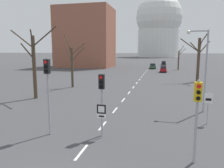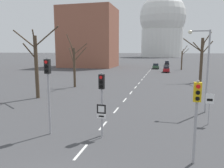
{
  "view_description": "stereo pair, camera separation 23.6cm",
  "coord_description": "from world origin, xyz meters",
  "px_view_note": "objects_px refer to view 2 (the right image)",
  "views": [
    {
      "loc": [
        4.34,
        -6.83,
        5.76
      ],
      "look_at": [
        1.18,
        6.78,
        3.58
      ],
      "focal_mm": 35.0,
      "sensor_mm": 36.0,
      "label": 1
    },
    {
      "loc": [
        4.57,
        -6.78,
        5.76
      ],
      "look_at": [
        1.18,
        6.78,
        3.58
      ],
      "focal_mm": 35.0,
      "sensor_mm": 36.0,
      "label": 2
    }
  ],
  "objects_px": {
    "route_sign_post": "(101,115)",
    "speed_limit_sign": "(209,103)",
    "traffic_signal_near_right": "(197,106)",
    "street_lamp_right": "(204,62)",
    "sedan_near_left": "(156,66)",
    "traffic_signal_near_left": "(48,82)",
    "sedan_near_right": "(167,63)",
    "traffic_signal_centre_tall": "(102,92)",
    "sedan_mid_centre": "(166,69)"
  },
  "relations": [
    {
      "from": "street_lamp_right",
      "to": "speed_limit_sign",
      "type": "bearing_deg",
      "value": -89.41
    },
    {
      "from": "traffic_signal_near_left",
      "to": "sedan_near_right",
      "type": "distance_m",
      "value": 73.0
    },
    {
      "from": "traffic_signal_near_left",
      "to": "speed_limit_sign",
      "type": "distance_m",
      "value": 12.11
    },
    {
      "from": "traffic_signal_centre_tall",
      "to": "street_lamp_right",
      "type": "xyz_separation_m",
      "value": [
        7.36,
        7.77,
        1.65
      ]
    },
    {
      "from": "traffic_signal_near_left",
      "to": "speed_limit_sign",
      "type": "bearing_deg",
      "value": 23.29
    },
    {
      "from": "route_sign_post",
      "to": "street_lamp_right",
      "type": "bearing_deg",
      "value": 48.21
    },
    {
      "from": "traffic_signal_centre_tall",
      "to": "speed_limit_sign",
      "type": "relative_size",
      "value": 1.72
    },
    {
      "from": "traffic_signal_near_left",
      "to": "street_lamp_right",
      "type": "bearing_deg",
      "value": 37.29
    },
    {
      "from": "route_sign_post",
      "to": "street_lamp_right",
      "type": "relative_size",
      "value": 0.31
    },
    {
      "from": "traffic_signal_near_right",
      "to": "speed_limit_sign",
      "type": "xyz_separation_m",
      "value": [
        1.8,
        6.54,
        -1.34
      ]
    },
    {
      "from": "traffic_signal_centre_tall",
      "to": "sedan_mid_centre",
      "type": "xyz_separation_m",
      "value": [
        4.06,
        44.94,
        -2.18
      ]
    },
    {
      "from": "sedan_mid_centre",
      "to": "speed_limit_sign",
      "type": "bearing_deg",
      "value": -85.32
    },
    {
      "from": "speed_limit_sign",
      "to": "sedan_mid_centre",
      "type": "height_order",
      "value": "speed_limit_sign"
    },
    {
      "from": "traffic_signal_near_left",
      "to": "traffic_signal_near_right",
      "type": "bearing_deg",
      "value": -11.19
    },
    {
      "from": "traffic_signal_near_left",
      "to": "sedan_near_left",
      "type": "distance_m",
      "value": 55.81
    },
    {
      "from": "traffic_signal_near_right",
      "to": "sedan_near_right",
      "type": "relative_size",
      "value": 1.03
    },
    {
      "from": "street_lamp_right",
      "to": "sedan_near_left",
      "type": "relative_size",
      "value": 1.87
    },
    {
      "from": "sedan_near_left",
      "to": "traffic_signal_near_right",
      "type": "bearing_deg",
      "value": -85.32
    },
    {
      "from": "traffic_signal_near_right",
      "to": "sedan_near_left",
      "type": "distance_m",
      "value": 57.61
    },
    {
      "from": "route_sign_post",
      "to": "speed_limit_sign",
      "type": "height_order",
      "value": "speed_limit_sign"
    },
    {
      "from": "traffic_signal_centre_tall",
      "to": "speed_limit_sign",
      "type": "distance_m",
      "value": 8.59
    },
    {
      "from": "traffic_signal_centre_tall",
      "to": "sedan_near_left",
      "type": "bearing_deg",
      "value": 89.07
    },
    {
      "from": "speed_limit_sign",
      "to": "sedan_near_left",
      "type": "distance_m",
      "value": 51.26
    },
    {
      "from": "traffic_signal_near_left",
      "to": "traffic_signal_near_right",
      "type": "xyz_separation_m",
      "value": [
        9.17,
        -1.81,
        -0.64
      ]
    },
    {
      "from": "traffic_signal_near_right",
      "to": "street_lamp_right",
      "type": "xyz_separation_m",
      "value": [
        1.77,
        10.15,
        1.64
      ]
    },
    {
      "from": "route_sign_post",
      "to": "sedan_mid_centre",
      "type": "xyz_separation_m",
      "value": [
        3.98,
        45.32,
        -0.74
      ]
    },
    {
      "from": "traffic_signal_near_right",
      "to": "speed_limit_sign",
      "type": "distance_m",
      "value": 6.91
    },
    {
      "from": "sedan_near_left",
      "to": "traffic_signal_near_left",
      "type": "bearing_deg",
      "value": -94.6
    },
    {
      "from": "speed_limit_sign",
      "to": "traffic_signal_near_right",
      "type": "bearing_deg",
      "value": -105.43
    },
    {
      "from": "street_lamp_right",
      "to": "sedan_mid_centre",
      "type": "height_order",
      "value": "street_lamp_right"
    },
    {
      "from": "traffic_signal_near_left",
      "to": "sedan_near_right",
      "type": "bearing_deg",
      "value": 83.89
    },
    {
      "from": "traffic_signal_near_left",
      "to": "sedan_near_left",
      "type": "relative_size",
      "value": 1.3
    },
    {
      "from": "traffic_signal_near_left",
      "to": "sedan_near_left",
      "type": "xyz_separation_m",
      "value": [
        4.47,
        55.56,
        -2.82
      ]
    },
    {
      "from": "speed_limit_sign",
      "to": "sedan_near_left",
      "type": "height_order",
      "value": "speed_limit_sign"
    },
    {
      "from": "traffic_signal_centre_tall",
      "to": "route_sign_post",
      "type": "relative_size",
      "value": 1.85
    },
    {
      "from": "street_lamp_right",
      "to": "sedan_near_right",
      "type": "distance_m",
      "value": 64.39
    },
    {
      "from": "route_sign_post",
      "to": "sedan_near_left",
      "type": "xyz_separation_m",
      "value": [
        0.82,
        55.38,
        -0.73
      ]
    },
    {
      "from": "street_lamp_right",
      "to": "sedan_near_left",
      "type": "bearing_deg",
      "value": 97.8
    },
    {
      "from": "traffic_signal_near_right",
      "to": "sedan_near_left",
      "type": "relative_size",
      "value": 1.07
    },
    {
      "from": "sedan_near_right",
      "to": "sedan_mid_centre",
      "type": "height_order",
      "value": "sedan_mid_centre"
    },
    {
      "from": "traffic_signal_near_right",
      "to": "sedan_mid_centre",
      "type": "height_order",
      "value": "traffic_signal_near_right"
    },
    {
      "from": "traffic_signal_centre_tall",
      "to": "traffic_signal_near_left",
      "type": "relative_size",
      "value": 0.82
    },
    {
      "from": "speed_limit_sign",
      "to": "route_sign_post",
      "type": "bearing_deg",
      "value": -148.17
    },
    {
      "from": "sedan_near_right",
      "to": "speed_limit_sign",
      "type": "bearing_deg",
      "value": -87.29
    },
    {
      "from": "route_sign_post",
      "to": "sedan_mid_centre",
      "type": "relative_size",
      "value": 0.6
    },
    {
      "from": "traffic_signal_near_left",
      "to": "street_lamp_right",
      "type": "height_order",
      "value": "street_lamp_right"
    },
    {
      "from": "traffic_signal_near_right",
      "to": "sedan_mid_centre",
      "type": "xyz_separation_m",
      "value": [
        -1.54,
        47.31,
        -2.2
      ]
    },
    {
      "from": "traffic_signal_centre_tall",
      "to": "traffic_signal_near_left",
      "type": "height_order",
      "value": "traffic_signal_near_left"
    },
    {
      "from": "sedan_near_left",
      "to": "sedan_near_right",
      "type": "relative_size",
      "value": 0.96
    },
    {
      "from": "sedan_near_right",
      "to": "traffic_signal_centre_tall",
      "type": "bearing_deg",
      "value": -93.33
    }
  ]
}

